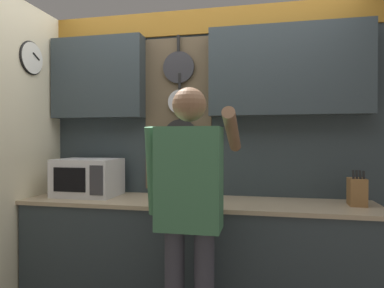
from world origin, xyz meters
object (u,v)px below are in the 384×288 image
(microwave, at_px, (88,177))
(person, at_px, (190,200))
(knife_block, at_px, (357,192))
(utensil_crock, at_px, (208,189))

(microwave, height_order, person, person)
(knife_block, distance_m, person, 1.21)
(microwave, xyz_separation_m, knife_block, (2.04, 0.00, -0.05))
(utensil_crock, bearing_deg, person, -91.75)
(microwave, xyz_separation_m, person, (0.97, -0.57, -0.05))
(microwave, relative_size, utensil_crock, 1.44)
(microwave, xyz_separation_m, utensil_crock, (0.99, -0.00, -0.06))
(microwave, relative_size, knife_block, 1.95)
(microwave, bearing_deg, utensil_crock, -0.00)
(utensil_crock, bearing_deg, microwave, 180.00)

